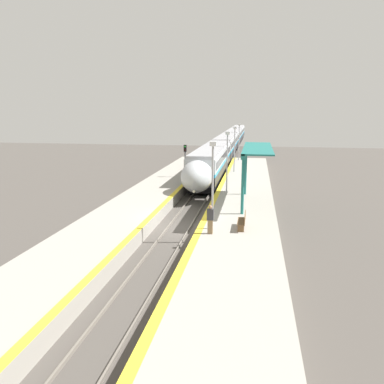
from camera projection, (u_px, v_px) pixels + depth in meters
ground_plane at (179, 228)px, 24.53m from camera, size 120.00×120.00×0.00m
rail_left at (168, 227)px, 24.63m from camera, size 0.08×90.00×0.15m
rail_right at (190, 228)px, 24.40m from camera, size 0.08×90.00×0.15m
train at (230, 141)px, 68.25m from camera, size 2.79×80.65×3.70m
platform_right at (239, 225)px, 23.80m from camera, size 4.71×64.00×0.87m
platform_left at (123, 219)px, 25.07m from camera, size 4.52×64.00×0.87m
platform_bench at (243, 221)px, 21.61m from camera, size 0.44×1.71×0.89m
person_waiting at (210, 219)px, 20.64m from camera, size 0.36×0.22×1.63m
railway_signal at (185, 160)px, 38.51m from camera, size 0.28×0.28×4.17m
lamppost_near at (213, 180)px, 21.10m from camera, size 0.36×0.20×5.02m
lamppost_mid at (227, 157)px, 31.26m from camera, size 0.36×0.20×5.02m
lamppost_far at (235, 146)px, 41.43m from camera, size 0.36×0.20×5.02m
lamppost_farthest at (239, 139)px, 51.60m from camera, size 0.36×0.20×5.02m
station_canopy at (253, 152)px, 26.86m from camera, size 2.02×9.11×4.15m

